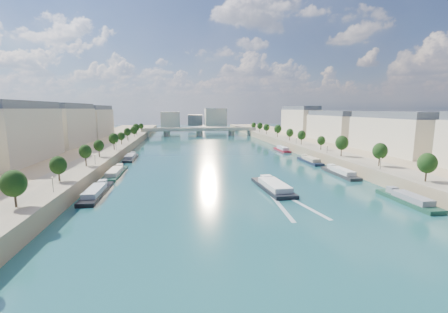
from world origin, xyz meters
name	(u,v)px	position (x,y,z in m)	size (l,w,h in m)	color
ground	(218,161)	(0.00, 100.00, 0.00)	(700.00, 700.00, 0.00)	#0D333A
quay_left	(70,159)	(-72.00, 100.00, 2.50)	(44.00, 520.00, 5.00)	#9E8460
quay_right	(347,153)	(72.00, 100.00, 2.50)	(44.00, 520.00, 5.00)	#9E8460
pave_left	(103,154)	(-57.00, 100.00, 5.05)	(14.00, 520.00, 0.10)	gray
pave_right	(321,149)	(57.00, 100.00, 5.05)	(14.00, 520.00, 0.10)	gray
trees_left	(107,142)	(-55.00, 102.00, 10.48)	(4.80, 268.80, 8.26)	#382B1E
trees_right	(311,137)	(55.00, 110.00, 10.48)	(4.80, 268.80, 8.26)	#382B1E
lamps_left	(107,151)	(-52.50, 90.00, 7.78)	(0.36, 200.36, 4.28)	black
lamps_right	(310,143)	(52.50, 105.00, 7.78)	(0.36, 200.36, 4.28)	black
buildings_left	(50,129)	(-85.00, 112.00, 16.45)	(16.00, 226.00, 23.20)	beige
buildings_right	(358,126)	(85.00, 112.00, 16.45)	(16.00, 226.00, 23.20)	beige
skyline	(198,118)	(3.19, 319.52, 14.66)	(79.00, 42.00, 22.00)	beige
bridge	(200,131)	(0.00, 244.32, 5.08)	(112.00, 12.00, 8.15)	#C1B79E
tour_barge	(273,187)	(11.40, 42.22, 0.92)	(8.66, 25.82, 3.62)	black
wake	(291,205)	(11.40, 25.56, 0.02)	(10.75, 26.02, 0.04)	silver
moored_barges_left	(103,186)	(-45.50, 51.80, 0.84)	(5.00, 159.90, 3.60)	#1C273D
moored_barges_right	(343,174)	(45.50, 57.53, 0.84)	(5.00, 161.32, 3.60)	black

